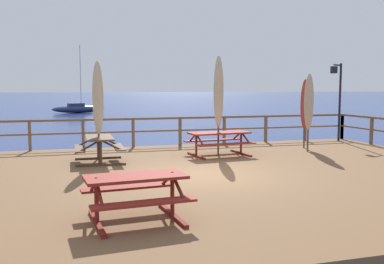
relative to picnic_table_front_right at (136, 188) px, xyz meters
The scene contains 12 objects.
ground_plane 4.19m from the picnic_table_front_right, 56.76° to the left, with size 600.00×600.00×0.00m, color navy.
wooden_deck 4.11m from the picnic_table_front_right, 56.76° to the left, with size 16.57×11.47×0.64m, color brown.
railing_waterside_far 9.21m from the picnic_table_front_right, 76.17° to the left, with size 16.37×0.10×1.09m.
picnic_table_front_right is the anchor object (origin of this frame).
picnic_table_back_left 7.16m from the picnic_table_front_right, 59.03° to the left, with size 2.09×1.57×0.78m.
picnic_table_mid_centre 5.89m from the picnic_table_front_right, 91.56° to the left, with size 1.42×1.62×0.78m.
patio_umbrella_short_front 9.27m from the picnic_table_front_right, 41.30° to the left, with size 0.32×0.32×2.69m.
patio_umbrella_tall_front 7.36m from the picnic_table_front_right, 59.33° to the left, with size 0.32×0.32×3.24m.
patio_umbrella_tall_mid_right 6.01m from the picnic_table_front_right, 91.67° to the left, with size 0.32×0.32×2.97m.
patio_umbrella_tall_mid_left 10.10m from the picnic_table_front_right, 43.57° to the left, with size 0.32×0.32×2.52m.
lamp_post_hooked 12.80m from the picnic_table_front_right, 40.84° to the left, with size 0.64×0.39×3.20m.
sailboat_distant 44.20m from the picnic_table_front_right, 89.68° to the left, with size 6.21×2.82×7.72m.
Camera 1 is at (-3.25, -10.24, 2.83)m, focal length 40.08 mm.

